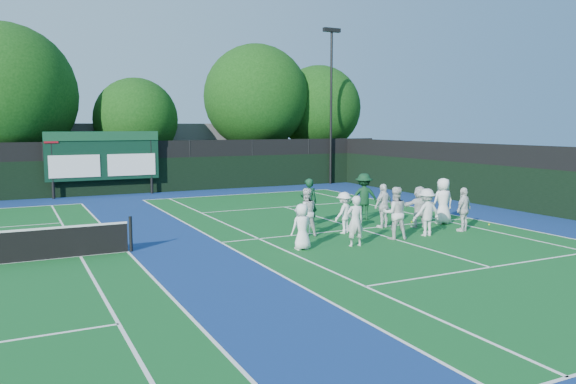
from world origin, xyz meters
name	(u,v)px	position (x,y,z in m)	size (l,w,h in m)	color
ground	(375,234)	(0.00, 0.00, 0.00)	(120.00, 120.00, 0.00)	#1A380F
court_apron	(206,244)	(-6.00, 1.00, 0.00)	(34.00, 32.00, 0.01)	navy
near_court	(360,229)	(0.00, 1.00, 0.01)	(11.05, 23.85, 0.01)	#115420
back_fence	(121,170)	(-6.00, 16.00, 1.36)	(34.00, 0.08, 3.00)	black
divider_fence_right	(530,182)	(9.00, 1.00, 1.36)	(0.08, 32.00, 3.00)	black
scoreboard	(103,156)	(-7.01, 15.59, 2.19)	(6.00, 0.21, 3.55)	black
clubhouse	(158,152)	(-2.00, 24.00, 2.00)	(18.00, 6.00, 4.00)	slate
light_pole_right	(331,88)	(7.50, 15.70, 6.30)	(1.20, 0.30, 10.12)	black
tree_b	(7,99)	(-11.54, 19.58, 5.38)	(8.06, 8.06, 9.62)	black
tree_c	(138,122)	(-4.25, 19.58, 4.09)	(5.18, 5.18, 6.82)	black
tree_d	(258,100)	(3.94, 19.58, 5.62)	(7.15, 7.15, 9.39)	black
tree_e	(320,110)	(8.87, 19.58, 4.98)	(6.09, 6.09, 8.19)	black
tennis_ball_0	(296,243)	(-3.32, -0.27, 0.03)	(0.07, 0.07, 0.07)	#BACD18
tennis_ball_1	(412,222)	(2.66, 1.26, 0.03)	(0.07, 0.07, 0.07)	#BACD18
tennis_ball_2	(489,225)	(4.97, -0.57, 0.03)	(0.07, 0.07, 0.07)	#BACD18
tennis_ball_5	(459,230)	(3.12, -0.87, 0.03)	(0.07, 0.07, 0.07)	#BACD18
player_front_0	(302,227)	(-3.56, -1.11, 0.73)	(0.71, 0.46, 1.45)	white
player_front_1	(355,221)	(-1.82, -1.44, 0.82)	(0.60, 0.39, 1.64)	silver
player_front_2	(395,213)	(0.04, -1.07, 0.90)	(0.87, 0.68, 1.80)	silver
player_front_3	(426,212)	(1.38, -1.11, 0.84)	(1.08, 0.62, 1.67)	silver
player_front_4	(464,209)	(3.16, -1.05, 0.81)	(0.95, 0.40, 1.62)	white
player_back_0	(306,212)	(-2.44, 0.72, 0.85)	(0.83, 0.64, 1.70)	silver
player_back_1	(344,213)	(-0.96, 0.59, 0.75)	(0.97, 0.56, 1.50)	white
player_back_2	(384,206)	(0.97, 0.86, 0.84)	(0.98, 0.41, 1.68)	white
player_back_3	(419,207)	(2.25, 0.33, 0.79)	(1.47, 0.47, 1.58)	silver
player_back_4	(443,201)	(3.55, 0.49, 0.91)	(0.89, 0.58, 1.82)	white
coach_left	(308,202)	(-1.36, 2.50, 0.92)	(0.67, 0.44, 1.84)	#103C22
coach_right	(364,197)	(1.33, 2.70, 0.96)	(1.24, 0.71, 1.92)	#0E361C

